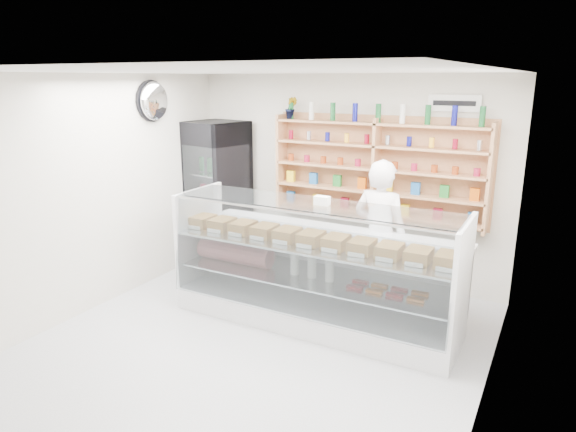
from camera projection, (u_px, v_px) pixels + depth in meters
The scene contains 8 objects.
room at pixel (246, 222), 4.96m from camera, with size 5.00×5.00×5.00m.
display_counter at pixel (314, 290), 5.89m from camera, with size 3.27×0.98×1.42m.
shop_worker at pixel (380, 236), 6.10m from camera, with size 0.67×0.44×1.85m, color white.
drinks_cooler at pixel (217, 194), 7.65m from camera, with size 0.88×0.87×2.14m.
wall_shelving at pixel (376, 169), 6.67m from camera, with size 2.84×0.28×1.33m.
potted_plant at pixel (291, 108), 7.04m from camera, with size 0.16×0.13×0.30m, color #1E6626.
security_mirror at pixel (154, 101), 6.70m from camera, with size 0.15×0.50×0.50m, color silver.
wall_sign at pixel (454, 103), 6.14m from camera, with size 0.62×0.03×0.20m, color white.
Camera 1 is at (2.63, -4.01, 2.74)m, focal length 32.00 mm.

